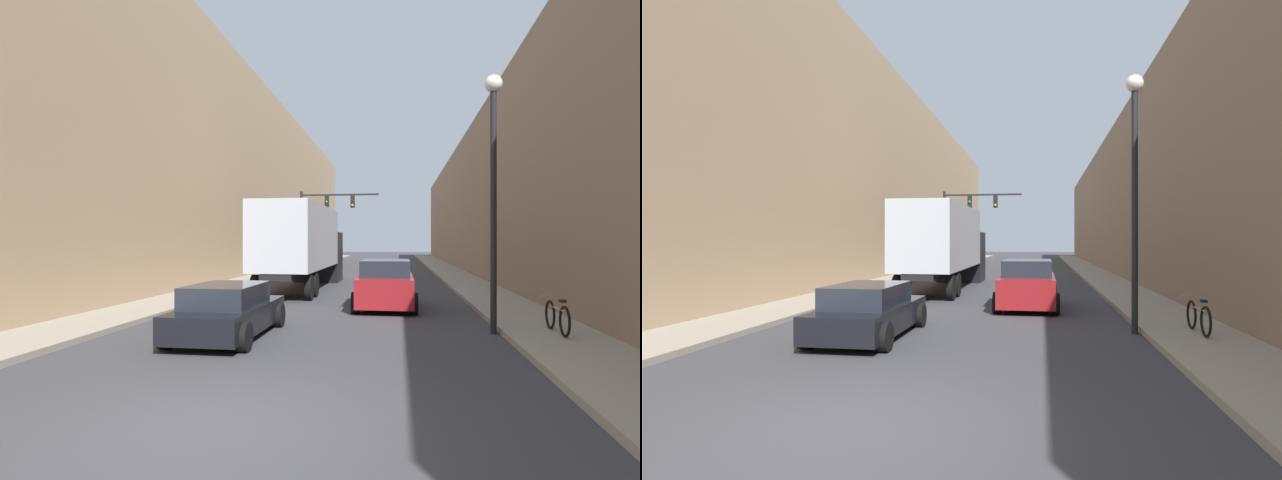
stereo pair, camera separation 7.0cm
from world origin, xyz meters
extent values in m
plane|color=#38383D|center=(0.00, 0.00, 0.00)|extent=(200.00, 200.00, 0.00)
cube|color=gray|center=(6.04, 30.00, 0.07)|extent=(2.31, 80.00, 0.15)
cube|color=gray|center=(-6.04, 30.00, 0.07)|extent=(2.31, 80.00, 0.15)
cube|color=#846B56|center=(10.19, 30.00, 5.11)|extent=(6.00, 80.00, 10.21)
cube|color=tan|center=(-10.19, 30.00, 6.86)|extent=(6.00, 80.00, 13.72)
cube|color=#B2B7C1|center=(-2.22, 16.88, 2.53)|extent=(2.50, 9.22, 2.86)
cube|color=black|center=(-2.22, 16.88, 0.95)|extent=(1.25, 9.22, 0.24)
cube|color=black|center=(-2.22, 22.82, 1.42)|extent=(2.50, 2.66, 2.85)
cylinder|color=black|center=(-3.32, 13.47, 0.50)|extent=(0.25, 1.00, 1.00)
cylinder|color=black|center=(-1.12, 13.47, 0.50)|extent=(0.25, 1.00, 1.00)
cylinder|color=black|center=(-3.32, 14.67, 0.50)|extent=(0.25, 1.00, 1.00)
cylinder|color=black|center=(-1.12, 14.67, 0.50)|extent=(0.25, 1.00, 1.00)
cylinder|color=black|center=(-3.32, 22.82, 0.50)|extent=(0.25, 1.00, 1.00)
cylinder|color=black|center=(-1.12, 22.82, 0.50)|extent=(0.25, 1.00, 1.00)
cube|color=black|center=(-1.76, 5.85, 0.48)|extent=(1.74, 4.41, 0.61)
cube|color=#1E232D|center=(-1.76, 5.63, 1.05)|extent=(1.53, 2.43, 0.52)
cylinder|color=black|center=(-2.63, 7.36, 0.32)|extent=(0.25, 0.64, 0.64)
cylinder|color=black|center=(-0.89, 7.36, 0.32)|extent=(0.25, 0.64, 0.64)
cylinder|color=black|center=(-2.63, 4.24, 0.32)|extent=(0.25, 0.64, 0.64)
cylinder|color=black|center=(-0.89, 4.24, 0.32)|extent=(0.25, 0.64, 0.64)
cube|color=maroon|center=(1.91, 11.80, 0.66)|extent=(1.87, 4.46, 0.94)
cube|color=#1E232D|center=(1.91, 11.58, 1.41)|extent=(1.64, 2.45, 0.56)
cylinder|color=black|center=(0.98, 13.33, 0.35)|extent=(0.25, 0.70, 0.70)
cylinder|color=black|center=(2.84, 13.33, 0.35)|extent=(0.25, 0.70, 0.70)
cylinder|color=black|center=(0.98, 10.17, 0.35)|extent=(0.25, 0.70, 0.70)
cylinder|color=black|center=(2.84, 10.17, 0.35)|extent=(0.25, 0.70, 0.70)
cylinder|color=black|center=(-4.73, 30.32, 3.01)|extent=(0.20, 0.20, 6.02)
cube|color=black|center=(-1.88, 30.32, 5.72)|extent=(5.70, 0.12, 0.12)
cube|color=black|center=(-2.83, 30.32, 5.21)|extent=(0.30, 0.24, 0.90)
sphere|color=green|center=(-2.83, 30.18, 5.21)|extent=(0.18, 0.18, 0.18)
cube|color=black|center=(-0.93, 30.32, 5.21)|extent=(0.30, 0.24, 0.90)
sphere|color=gold|center=(-0.93, 30.18, 4.93)|extent=(0.18, 0.18, 0.18)
cylinder|color=black|center=(4.73, 7.23, 3.10)|extent=(0.16, 0.16, 6.19)
sphere|color=silver|center=(4.73, 7.23, 6.34)|extent=(0.44, 0.44, 0.44)
torus|color=black|center=(6.10, 6.19, 0.51)|extent=(0.06, 0.72, 0.72)
torus|color=black|center=(6.10, 7.29, 0.51)|extent=(0.06, 0.72, 0.72)
cube|color=gray|center=(6.10, 6.74, 0.74)|extent=(0.04, 1.11, 0.04)
cube|color=black|center=(6.10, 6.34, 0.96)|extent=(0.12, 0.20, 0.06)
cube|color=gray|center=(6.10, 7.24, 0.99)|extent=(0.44, 0.04, 0.04)
camera|label=1|loc=(2.34, -5.92, 2.36)|focal=28.00mm
camera|label=2|loc=(2.41, -5.91, 2.36)|focal=28.00mm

